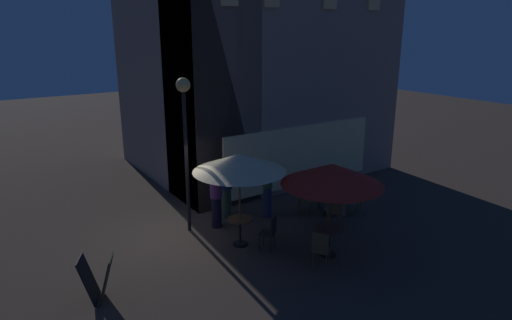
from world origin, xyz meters
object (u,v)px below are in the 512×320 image
at_px(menu_sandwich_board, 98,279).
at_px(patron_standing_3, 216,198).
at_px(patron_seated_1, 325,187).
at_px(street_lamp_near_corner, 185,119).
at_px(cafe_table_0, 329,235).
at_px(cafe_table_1, 240,227).
at_px(patio_umbrella_0, 332,174).
at_px(cafe_chair_0, 321,247).
at_px(cafe_chair_1, 270,231).
at_px(patron_seated_0, 353,193).
at_px(patio_umbrella_1, 239,163).
at_px(cafe_chair_3, 357,196).
at_px(patron_standing_4, 226,189).
at_px(patron_standing_2, 267,189).
at_px(cafe_chair_2, 334,209).
at_px(cafe_chair_4, 324,188).
at_px(cafe_table_2, 330,199).
at_px(cafe_chair_5, 302,198).

relative_size(menu_sandwich_board, patron_standing_3, 0.56).
bearing_deg(patron_standing_3, patron_seated_1, 107.90).
bearing_deg(street_lamp_near_corner, cafe_table_0, -55.08).
xyz_separation_m(patron_seated_1, patron_standing_3, (-3.56, 0.58, 0.20)).
relative_size(cafe_table_1, patio_umbrella_0, 0.30).
xyz_separation_m(cafe_chair_0, cafe_chair_1, (-0.41, 1.47, -0.05)).
relative_size(cafe_chair_0, patron_seated_0, 0.82).
xyz_separation_m(patio_umbrella_1, cafe_chair_3, (4.01, -0.26, -1.66)).
relative_size(cafe_chair_0, patron_standing_4, 0.55).
distance_m(patio_umbrella_0, patron_standing_2, 3.06).
relative_size(menu_sandwich_board, cafe_table_0, 1.26).
bearing_deg(cafe_chair_2, menu_sandwich_board, 123.96).
bearing_deg(cafe_chair_0, patron_standing_4, 60.37).
bearing_deg(cafe_chair_1, street_lamp_near_corner, -7.34).
height_order(cafe_table_0, patio_umbrella_0, patio_umbrella_0).
bearing_deg(street_lamp_near_corner, patron_standing_3, -17.81).
bearing_deg(patron_standing_2, cafe_chair_0, 114.27).
height_order(patron_seated_0, patron_standing_3, patron_standing_3).
height_order(patio_umbrella_0, cafe_chair_4, patio_umbrella_0).
relative_size(cafe_table_1, cafe_chair_3, 0.75).
bearing_deg(patron_standing_2, cafe_chair_2, 161.83).
bearing_deg(cafe_chair_2, cafe_table_1, 112.68).
distance_m(cafe_chair_0, cafe_chair_3, 3.64).
bearing_deg(patron_standing_3, cafe_table_0, 54.07).
bearing_deg(patron_standing_2, patron_seated_0, -172.62).
bearing_deg(street_lamp_near_corner, cafe_chair_2, -31.15).
relative_size(cafe_table_0, patio_umbrella_1, 0.32).
distance_m(patio_umbrella_1, cafe_chair_1, 1.90).
relative_size(patio_umbrella_1, cafe_chair_0, 2.51).
xyz_separation_m(menu_sandwich_board, patio_umbrella_1, (3.79, 0.54, 1.74)).
xyz_separation_m(menu_sandwich_board, cafe_table_0, (5.34, -1.16, 0.05)).
relative_size(cafe_chair_0, cafe_chair_1, 1.09).
bearing_deg(cafe_chair_3, patron_standing_4, -1.36).
xyz_separation_m(cafe_table_2, patio_umbrella_1, (-3.28, -0.16, 1.72)).
distance_m(cafe_chair_2, patron_seated_0, 1.17).
xyz_separation_m(cafe_table_1, patron_standing_2, (1.63, 1.10, 0.40)).
distance_m(cafe_chair_0, cafe_chair_5, 3.27).
distance_m(cafe_table_1, patio_umbrella_1, 1.74).
height_order(cafe_chair_4, patron_standing_4, patron_standing_4).
bearing_deg(cafe_chair_1, cafe_table_2, -109.20).
xyz_separation_m(cafe_chair_0, cafe_chair_3, (3.11, 1.89, 0.00)).
height_order(cafe_table_2, patron_seated_0, patron_seated_0).
bearing_deg(cafe_table_2, menu_sandwich_board, -174.29).
xyz_separation_m(patio_umbrella_1, cafe_chair_5, (2.60, 0.65, -1.69)).
bearing_deg(cafe_chair_5, patron_standing_4, -174.63).
bearing_deg(patron_standing_3, cafe_table_2, 97.67).
xyz_separation_m(patio_umbrella_0, cafe_chair_5, (1.05, 2.35, -1.57)).
bearing_deg(cafe_chair_4, patron_standing_4, -78.95).
xyz_separation_m(cafe_chair_2, cafe_chair_4, (0.87, 1.43, 0.02)).
height_order(cafe_table_0, patron_standing_3, patron_standing_3).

